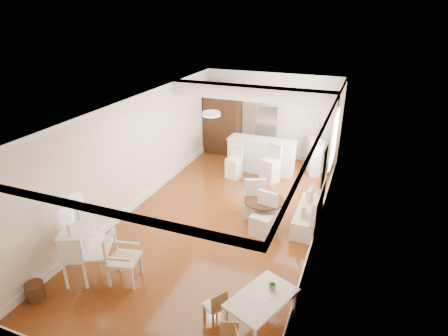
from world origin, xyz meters
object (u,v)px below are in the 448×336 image
Objects in this scene: pantry_cabinet at (223,120)px; fridge at (277,134)px; dining_table at (264,212)px; breakfast_counter at (261,155)px; sideboard at (316,156)px; wicker_basket at (35,291)px; kids_table at (261,311)px; kids_chair_b at (215,304)px; slip_chair_far at (255,195)px; bar_stool_right at (270,164)px; secretary_bureau at (80,251)px; bar_stool_left at (234,162)px; gustavian_armchair at (124,258)px; slip_chair_near at (263,215)px.

fridge is at bearing -0.90° from pantry_cabinet.
dining_table is at bearing -56.94° from pantry_cabinet.
breakfast_counter is 0.89× the size of pantry_cabinet.
pantry_cabinet is at bearing 153.97° from sideboard.
kids_table is (3.86, 0.88, 0.13)m from wicker_basket.
pantry_cabinet reaches higher than kids_chair_b.
slip_chair_far is 0.95× the size of bar_stool_right.
pantry_cabinet reaches higher than secretary_bureau.
sideboard is (3.27, -0.47, -0.66)m from pantry_cabinet.
kids_table is 1.11× the size of sideboard.
slip_chair_far reaches higher than breakfast_counter.
dining_table is 0.52m from slip_chair_far.
bar_stool_left is at bearing -165.84° from sideboard.
secretary_bureau is 0.87m from gustavian_armchair.
breakfast_counter is (-1.01, 3.36, 0.02)m from slip_chair_near.
kids_chair_b reaches higher than wicker_basket.
fridge is at bearing 79.22° from breakfast_counter.
dining_table is 0.91× the size of sideboard.
secretary_bureau is 0.95× the size of kids_table.
slip_chair_near is at bearing -51.85° from gustavian_armchair.
secretary_bureau reaches higher than bar_stool_left.
sideboard is (3.37, 6.58, -0.05)m from secretary_bureau.
fridge reaches higher than kids_table.
wicker_basket is 0.14× the size of pantry_cabinet.
pantry_cabinet reaches higher than bar_stool_left.
pantry_cabinet is 1.92m from fridge.
sideboard is at bearing 63.29° from wicker_basket.
sideboard is at bearing 92.51° from slip_chair_near.
pantry_cabinet is (0.10, 7.05, 0.60)m from secretary_bureau.
gustavian_armchair is 3.41m from dining_table.
breakfast_counter reaches higher than wicker_basket.
fridge is (-0.78, 7.13, 0.58)m from kids_chair_b.
secretary_bureau is at bearing -60.87° from kids_chair_b.
slip_chair_far is (-0.43, 0.77, 0.04)m from slip_chair_near.
wicker_basket is 5.01m from slip_chair_far.
bar_stool_left is 0.42× the size of pantry_cabinet.
secretary_bureau is 1.11× the size of gustavian_armchair.
bar_stool_right is at bearing 103.51° from kids_table.
bar_stool_right is at bearing -149.35° from sideboard.
sideboard reaches higher than kids_chair_b.
secretary_bureau reaches higher than wicker_basket.
kids_table is 1.17× the size of slip_chair_near.
gustavian_armchair reaches higher than dining_table.
fridge reaches higher than dining_table.
kids_chair_b is (-0.73, -0.18, 0.04)m from kids_table.
bar_stool_right is (-0.56, 2.71, 0.07)m from slip_chair_near.
secretary_bureau is 7.39m from sideboard.
kids_chair_b is (1.93, -0.29, -0.17)m from gustavian_armchair.
breakfast_counter is 0.98m from bar_stool_left.
fridge is at bearing 119.83° from bar_stool_right.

